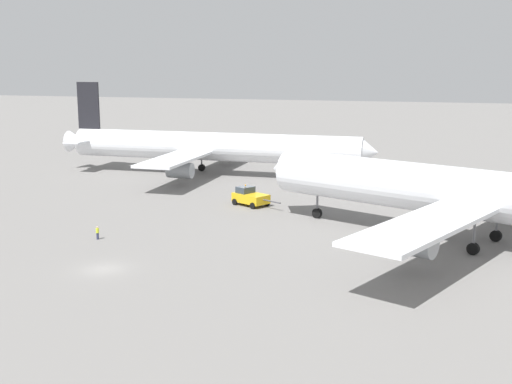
{
  "coord_description": "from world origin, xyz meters",
  "views": [
    {
      "loc": [
        32.01,
        -54.63,
        19.95
      ],
      "look_at": [
        8.96,
        22.56,
        4.0
      ],
      "focal_mm": 45.67,
      "sensor_mm": 36.0,
      "label": 1
    }
  ],
  "objects_px": {
    "ground_crew_wing_walker_right": "(98,233)",
    "pushback_tug": "(250,197)",
    "airliner_being_pushed": "(462,193)",
    "airliner_at_gate_left": "(211,147)"
  },
  "relations": [
    {
      "from": "airliner_at_gate_left",
      "to": "pushback_tug",
      "type": "relative_size",
      "value": 7.37
    },
    {
      "from": "airliner_being_pushed",
      "to": "pushback_tug",
      "type": "xyz_separation_m",
      "value": [
        -28.57,
        12.46,
        -4.52
      ]
    },
    {
      "from": "ground_crew_wing_walker_right",
      "to": "pushback_tug",
      "type": "bearing_deg",
      "value": 63.19
    },
    {
      "from": "airliner_being_pushed",
      "to": "airliner_at_gate_left",
      "type": "bearing_deg",
      "value": 140.67
    },
    {
      "from": "pushback_tug",
      "to": "airliner_at_gate_left",
      "type": "bearing_deg",
      "value": 122.39
    },
    {
      "from": "pushback_tug",
      "to": "ground_crew_wing_walker_right",
      "type": "xyz_separation_m",
      "value": [
        -11.44,
        -22.64,
        -0.43
      ]
    },
    {
      "from": "airliner_being_pushed",
      "to": "pushback_tug",
      "type": "distance_m",
      "value": 31.5
    },
    {
      "from": "airliner_at_gate_left",
      "to": "airliner_being_pushed",
      "type": "bearing_deg",
      "value": -39.33
    },
    {
      "from": "airliner_being_pushed",
      "to": "ground_crew_wing_walker_right",
      "type": "relative_size",
      "value": 32.55
    },
    {
      "from": "pushback_tug",
      "to": "ground_crew_wing_walker_right",
      "type": "bearing_deg",
      "value": -116.81
    }
  ]
}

